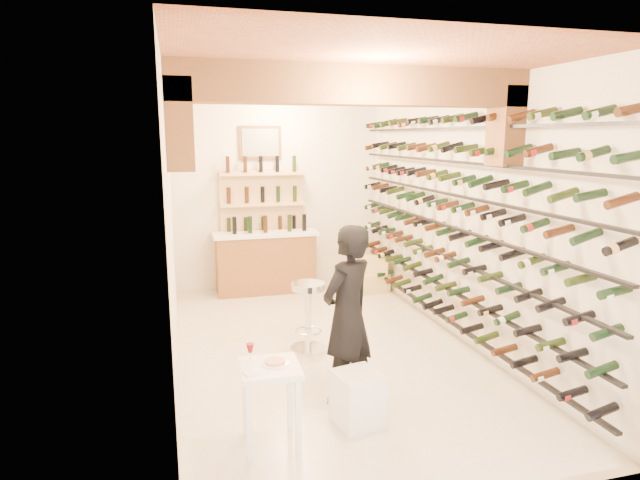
% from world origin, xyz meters
% --- Properties ---
extents(ground, '(6.00, 6.00, 0.00)m').
position_xyz_m(ground, '(0.00, 0.00, 0.00)').
color(ground, beige).
rests_on(ground, ground).
extents(room_shell, '(3.52, 6.02, 3.21)m').
position_xyz_m(room_shell, '(0.00, -0.26, 2.25)').
color(room_shell, silver).
rests_on(room_shell, ground).
extents(wine_rack, '(0.32, 5.70, 2.56)m').
position_xyz_m(wine_rack, '(1.53, 0.00, 1.55)').
color(wine_rack, black).
rests_on(wine_rack, ground).
extents(back_counter, '(1.70, 0.62, 1.29)m').
position_xyz_m(back_counter, '(-0.30, 2.65, 0.53)').
color(back_counter, brown).
rests_on(back_counter, ground).
extents(back_shelving, '(1.40, 0.31, 2.73)m').
position_xyz_m(back_shelving, '(-0.30, 2.89, 1.17)').
color(back_shelving, tan).
rests_on(back_shelving, ground).
extents(tasting_table, '(0.51, 0.51, 0.86)m').
position_xyz_m(tasting_table, '(-1.01, -1.86, 0.58)').
color(tasting_table, white).
rests_on(tasting_table, ground).
extents(white_stool, '(0.46, 0.46, 0.48)m').
position_xyz_m(white_stool, '(-0.20, -1.73, 0.24)').
color(white_stool, white).
rests_on(white_stool, ground).
extents(person, '(0.76, 0.71, 1.75)m').
position_xyz_m(person, '(-0.16, -1.29, 0.87)').
color(person, black).
rests_on(person, ground).
extents(chrome_barstool, '(0.43, 0.43, 0.84)m').
position_xyz_m(chrome_barstool, '(-0.22, 0.04, 0.49)').
color(chrome_barstool, silver).
rests_on(chrome_barstool, ground).
extents(crate_lower, '(0.57, 0.44, 0.32)m').
position_xyz_m(crate_lower, '(1.40, 2.19, 0.16)').
color(crate_lower, '#E6CB7E').
rests_on(crate_lower, ground).
extents(crate_upper, '(0.55, 0.44, 0.29)m').
position_xyz_m(crate_upper, '(1.40, 2.19, 0.46)').
color(crate_upper, '#E6CB7E').
rests_on(crate_upper, crate_lower).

